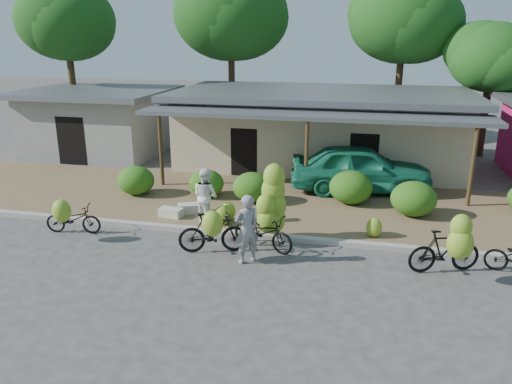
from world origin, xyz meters
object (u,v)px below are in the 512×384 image
at_px(sack_near, 191,208).
at_px(bystander, 205,196).
at_px(bike_right, 448,248).
at_px(sack_far, 171,212).
at_px(bike_center, 268,216).
at_px(bike_far_left, 71,218).
at_px(teal_van, 361,168).
at_px(tree_center_right, 400,17).
at_px(vendor, 247,229).
at_px(tree_near_right, 488,55).
at_px(tree_far_center, 228,12).
at_px(tree_back_left, 63,19).
at_px(bike_left, 213,231).

height_order(sack_near, bystander, bystander).
bearing_deg(bike_right, sack_far, 56.05).
bearing_deg(sack_far, bike_center, -20.55).
bearing_deg(sack_far, bike_far_left, -144.10).
bearing_deg(bike_far_left, teal_van, -62.62).
height_order(bike_center, bystander, bike_center).
distance_m(tree_center_right, teal_van, 11.19).
distance_m(vendor, teal_van, 7.18).
bearing_deg(bike_far_left, bike_right, -99.78).
distance_m(tree_near_right, bike_far_left, 19.73).
xyz_separation_m(tree_far_center, bystander, (3.02, -13.51, -5.86)).
height_order(tree_back_left, tree_near_right, tree_back_left).
relative_size(tree_far_center, bike_center, 3.92).
relative_size(bike_far_left, teal_van, 0.34).
distance_m(tree_center_right, bike_far_left, 19.29).
relative_size(tree_back_left, teal_van, 1.64).
distance_m(tree_back_left, vendor, 18.96).
relative_size(tree_far_center, teal_van, 1.79).
relative_size(bike_left, teal_van, 0.39).
distance_m(tree_near_right, vendor, 16.85).
xyz_separation_m(bike_far_left, vendor, (5.56, -0.70, 0.41)).
distance_m(bike_far_left, bystander, 4.04).
relative_size(tree_center_right, teal_van, 1.69).
relative_size(tree_back_left, bystander, 4.81).
height_order(sack_far, teal_van, teal_van).
distance_m(tree_far_center, bike_center, 16.60).
relative_size(tree_center_right, sack_far, 11.60).
bearing_deg(sack_near, vendor, -48.38).
bearing_deg(vendor, bike_right, 143.14).
distance_m(bike_left, vendor, 1.12).
bearing_deg(bike_left, bike_far_left, 67.93).
xyz_separation_m(tree_near_right, sack_near, (-10.74, -11.30, -4.52)).
bearing_deg(teal_van, sack_near, 116.55).
bearing_deg(bike_center, sack_near, 80.81).
relative_size(tree_back_left, sack_near, 9.88).
distance_m(tree_center_right, sack_near, 16.18).
relative_size(bike_center, teal_van, 0.46).
height_order(tree_far_center, bike_center, tree_far_center).
xyz_separation_m(tree_back_left, sack_near, (10.26, -9.80, -6.21)).
bearing_deg(bike_left, vendor, -125.31).
bearing_deg(tree_near_right, tree_center_right, 153.43).
bearing_deg(bike_left, tree_far_center, -3.39).
relative_size(sack_near, sack_far, 1.13).
height_order(tree_center_right, sack_near, tree_center_right).
distance_m(bike_right, vendor, 5.05).
xyz_separation_m(tree_center_right, sack_near, (-6.74, -13.30, -6.29)).
xyz_separation_m(bike_far_left, bike_center, (5.89, 0.47, 0.37)).
bearing_deg(bike_center, bystander, 85.85).
xyz_separation_m(bike_left, bike_center, (1.36, 0.84, 0.25)).
bearing_deg(tree_back_left, vendor, -44.71).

